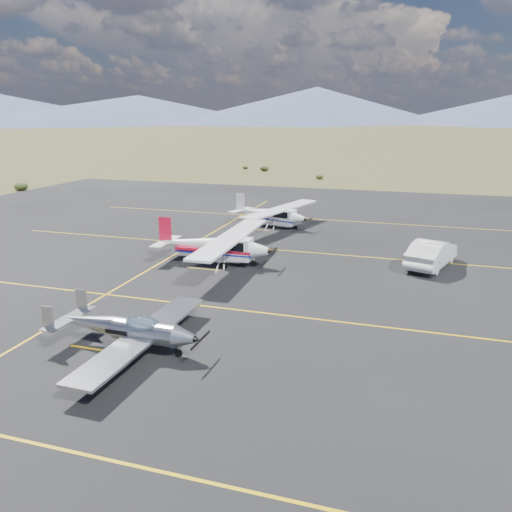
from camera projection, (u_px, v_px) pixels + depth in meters
The scene contains 6 objects.
ground at pixel (199, 324), 21.85m from camera, with size 1600.00×1600.00×0.00m, color #383D1C.
apron at pixel (248, 276), 28.28m from camera, with size 72.00×72.00×0.02m, color black.
aircraft_low_wing at pixel (129, 329), 19.22m from camera, with size 5.91×8.26×1.80m.
aircraft_cessna at pixel (215, 244), 30.43m from camera, with size 6.38×10.64×2.70m.
aircraft_plain at pixel (271, 213), 40.58m from camera, with size 6.57×9.78×2.49m.
sedan at pixel (432, 253), 29.85m from camera, with size 1.76×5.04×1.66m, color white.
Camera 1 is at (8.33, -18.58, 8.82)m, focal length 35.00 mm.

